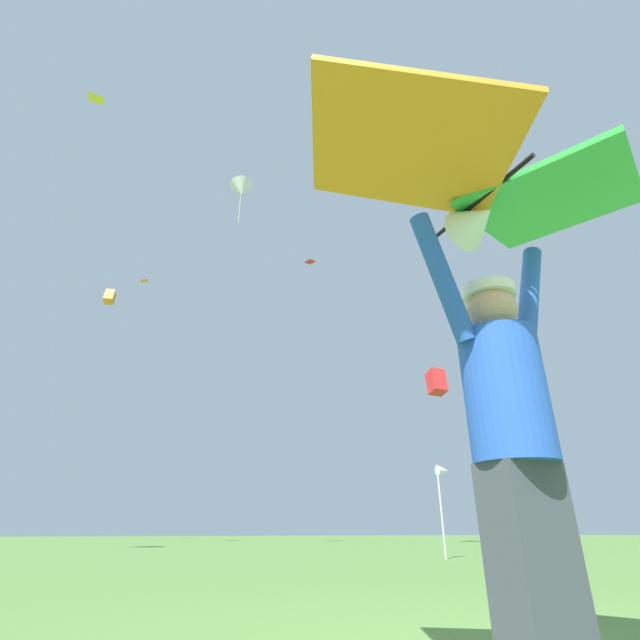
% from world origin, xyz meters
% --- Properties ---
extents(kite_flyer_person, '(0.81, 0.39, 1.92)m').
position_xyz_m(kite_flyer_person, '(-0.31, -0.10, 0.94)').
color(kite_flyer_person, '#424751').
rests_on(kite_flyer_person, ground).
extents(held_stunt_kite, '(2.05, 1.22, 0.43)m').
position_xyz_m(held_stunt_kite, '(-0.30, -0.19, 2.16)').
color(held_stunt_kite, black).
extents(distant_kite_orange_far_center, '(0.69, 1.02, 1.22)m').
position_xyz_m(distant_kite_orange_far_center, '(-8.16, 32.32, 16.44)').
color(distant_kite_orange_far_center, orange).
extents(distant_kite_white_high_left, '(1.71, 1.81, 2.76)m').
position_xyz_m(distant_kite_white_high_left, '(-0.19, 18.53, 17.18)').
color(distant_kite_white_high_left, white).
extents(distant_kite_red_low_right, '(0.63, 0.64, 0.15)m').
position_xyz_m(distant_kite_red_low_right, '(4.42, 21.58, 15.30)').
color(distant_kite_red_low_right, red).
extents(distant_kite_orange_mid_right, '(0.59, 0.61, 0.23)m').
position_xyz_m(distant_kite_orange_mid_right, '(-5.16, 25.97, 14.88)').
color(distant_kite_orange_mid_right, orange).
extents(distant_kite_red_low_left, '(0.90, 1.09, 1.49)m').
position_xyz_m(distant_kite_red_low_left, '(11.37, 20.33, 8.02)').
color(distant_kite_red_low_left, red).
extents(distant_kite_yellow_high_right, '(1.08, 1.07, 0.26)m').
position_xyz_m(distant_kite_yellow_high_right, '(-8.16, 18.57, 21.51)').
color(distant_kite_yellow_high_right, yellow).
extents(marker_flag, '(0.30, 0.24, 1.97)m').
position_xyz_m(marker_flag, '(4.26, 8.42, 1.71)').
color(marker_flag, silver).
rests_on(marker_flag, ground).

